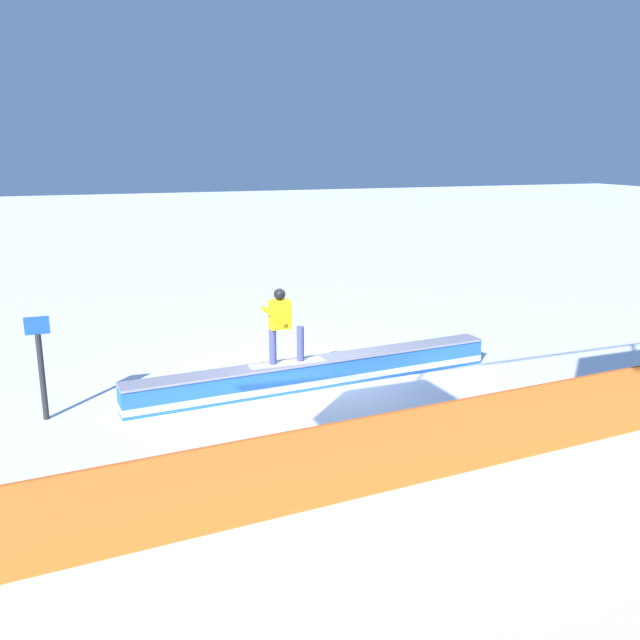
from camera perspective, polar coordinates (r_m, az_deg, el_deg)
The scene contains 5 objects.
ground_plane at distance 13.55m, azimuth -0.21°, elevation -5.48°, with size 120.00×120.00×0.00m, color white.
grind_box at distance 13.47m, azimuth -0.21°, elevation -4.47°, with size 7.63×1.22×0.55m.
snowboarder at distance 12.88m, azimuth -3.20°, elevation -0.25°, with size 1.48×0.44×1.47m.
safety_fence at distance 9.71m, azimuth 8.50°, elevation -10.27°, with size 11.53×0.06×1.13m, color orange.
trail_marker at distance 12.54m, azimuth -22.24°, elevation -3.50°, with size 0.40×0.10×1.82m.
Camera 1 is at (4.31, 12.01, 4.57)m, focal length 38.38 mm.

